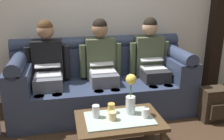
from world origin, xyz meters
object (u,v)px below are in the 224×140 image
person_right (151,60)px  cup_far_left (145,113)px  coffee_table (119,123)px  cup_far_center (96,111)px  couch (102,83)px  person_middle (102,63)px  person_left (48,66)px  backpack_right (214,104)px  cup_near_left (111,108)px  cup_near_right (113,116)px  flower_vase (131,95)px

person_right → cup_far_left: person_right is taller
coffee_table → cup_far_left: (0.25, -0.04, 0.11)m
cup_far_center → couch: bearing=76.9°
person_middle → person_left: bearing=-180.0°
backpack_right → person_middle: bearing=155.6°
person_middle → coffee_table: 1.04m
couch → cup_near_left: bearing=-93.4°
cup_near_right → flower_vase: bearing=25.3°
person_right → backpack_right: person_right is taller
cup_near_right → backpack_right: 1.46m
coffee_table → cup_far_left: 0.27m
couch → backpack_right: size_ratio=5.53×
backpack_right → cup_near_left: bearing=-168.6°
cup_near_left → couch: bearing=86.6°
person_middle → coffee_table: size_ratio=1.47×
cup_far_center → flower_vase: bearing=2.0°
person_middle → cup_far_left: (0.25, -1.03, -0.23)m
coffee_table → cup_far_center: cup_far_center is taller
person_middle → flower_vase: 0.93m
flower_vase → cup_far_center: size_ratio=3.33×
couch → cup_far_center: couch is taller
person_right → flower_vase: bearing=-121.0°
flower_vase → backpack_right: 1.27m
person_left → person_middle: size_ratio=1.00×
cup_far_left → backpack_right: cup_far_left is taller
person_middle → backpack_right: bearing=-24.4°
cup_near_right → coffee_table: bearing=19.6°
person_right → flower_vase: (-0.55, -0.92, -0.08)m
cup_near_left → cup_near_right: 0.15m
flower_vase → cup_far_left: bearing=-44.1°
person_right → coffee_table: (-0.68, -0.99, -0.34)m
person_left → person_middle: (0.68, 0.00, -0.00)m
couch → cup_far_left: 1.06m
coffee_table → cup_near_left: size_ratio=8.46×
cup_far_left → person_left: bearing=132.2°
flower_vase → cup_near_right: (-0.20, -0.10, -0.16)m
person_right → cup_near_right: (-0.75, -1.01, -0.24)m
couch → coffee_table: (0.00, -0.99, -0.05)m
coffee_table → flower_vase: size_ratio=2.03×
couch → flower_vase: couch is taller
backpack_right → cup_far_center: bearing=-167.6°
cup_near_right → backpack_right: (1.38, 0.42, -0.21)m
person_middle → cup_near_right: 1.04m
coffee_table → cup_near_right: 0.12m
person_right → cup_near_right: bearing=-126.7°
person_right → cup_near_right: 1.28m
person_right → cup_near_left: bearing=-130.3°
person_left → cup_far_center: bearing=-63.3°
couch → flower_vase: (0.13, -0.92, 0.21)m
cup_far_center → cup_near_right: bearing=-29.9°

